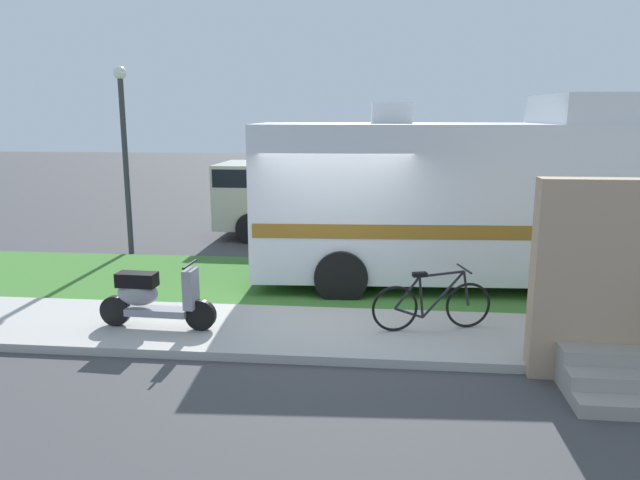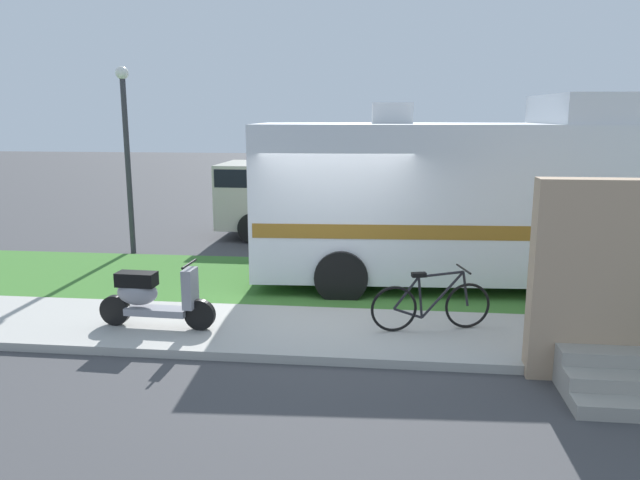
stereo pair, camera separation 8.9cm
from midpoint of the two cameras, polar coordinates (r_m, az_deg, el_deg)
name	(u,v)px [view 1 (the left image)]	position (r m, az deg, el deg)	size (l,w,h in m)	color
ground_plane	(333,311)	(9.82, 0.99, -6.68)	(80.00, 80.00, 0.00)	#424244
sidewalk	(326,333)	(8.67, 0.30, -8.80)	(24.00, 2.00, 0.12)	#ADAAA3
grass_strip	(340,283)	(11.24, 1.66, -4.08)	(24.00, 3.40, 0.08)	#3D752D
motorhome_rv	(452,197)	(11.23, 12.17, 4.02)	(7.00, 2.99, 3.45)	silver
scooter	(152,297)	(8.92, -15.84, -5.18)	(1.72, 0.50, 0.97)	black
bicycle	(432,304)	(8.67, 10.24, -5.97)	(1.69, 0.60, 0.88)	black
pickup_truck_near	(298,198)	(15.55, -2.24, 3.97)	(5.29, 2.27, 1.89)	#B7B29E
porch_steps	(622,304)	(7.81, 26.33, -5.40)	(2.00, 1.26, 2.40)	#9E998E
street_lamp_post	(124,142)	(14.11, -18.17, 8.78)	(0.28, 0.28, 4.13)	#333338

